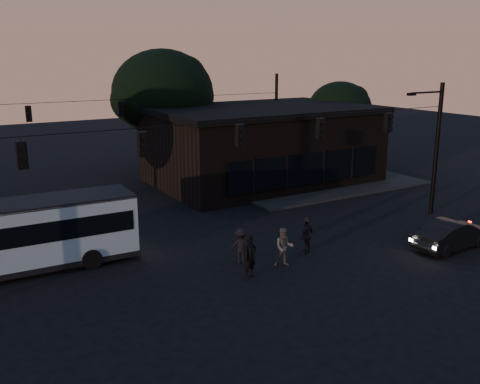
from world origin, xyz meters
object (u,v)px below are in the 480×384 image
bus (5,235)px  pedestrian_d (241,246)px  pedestrian_b (284,247)px  building (262,144)px  pedestrian_c (307,235)px  pedestrian_a (250,256)px  car (453,234)px

bus → pedestrian_d: size_ratio=6.72×
pedestrian_d → pedestrian_b: bearing=170.3°
building → pedestrian_d: bearing=-126.3°
pedestrian_b → pedestrian_c: pedestrian_c is taller
bus → pedestrian_a: (8.53, -5.58, -0.76)m
pedestrian_a → pedestrian_c: bearing=-0.8°
pedestrian_a → bus: bearing=130.9°
building → car: 16.57m
pedestrian_c → bus: bearing=-45.9°
building → pedestrian_c: bearing=-115.0°
pedestrian_c → building: bearing=-140.4°
pedestrian_a → pedestrian_d: size_ratio=1.16×
pedestrian_c → pedestrian_a: bearing=-10.3°
car → pedestrian_a: size_ratio=2.29×
pedestrian_a → pedestrian_d: 1.63m
pedestrian_d → pedestrian_c: bearing=-158.7°
pedestrian_a → pedestrian_b: pedestrian_a is taller
bus → pedestrian_a: bus is taller
car → pedestrian_b: size_ratio=2.48×
building → pedestrian_d: building is taller
pedestrian_b → pedestrian_d: size_ratio=1.07×
pedestrian_a → pedestrian_d: (0.51, 1.55, -0.13)m
car → pedestrian_b: pedestrian_b is taller
bus → pedestrian_d: bearing=-22.4°
bus → pedestrian_b: bus is taller
building → car: size_ratio=3.59×
pedestrian_b → pedestrian_d: pedestrian_b is taller
car → pedestrian_a: (-10.10, 2.03, 0.23)m
bus → pedestrian_c: bus is taller
car → pedestrian_c: pedestrian_c is taller
car → pedestrian_d: (-9.59, 3.58, 0.10)m
bus → car: (18.63, -7.61, -0.99)m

